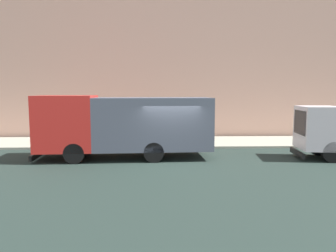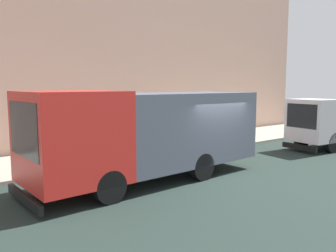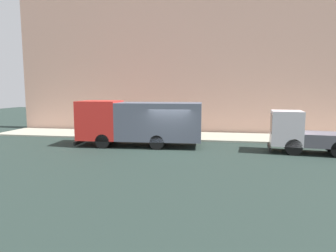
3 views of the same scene
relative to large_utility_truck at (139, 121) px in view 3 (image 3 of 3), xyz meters
name	(u,v)px [view 3 (image 3 of 3)]	position (x,y,z in m)	size (l,w,h in m)	color
ground	(171,149)	(-0.75, -2.20, -1.64)	(80.00, 80.00, 0.00)	#212F2A
sidewalk	(181,136)	(4.26, -2.20, -1.58)	(4.02, 30.00, 0.12)	#A1A08E
building_facade	(185,61)	(6.77, -2.20, 4.49)	(0.50, 30.00, 12.25)	#D29F89
large_utility_truck	(139,121)	(0.00, 0.00, 0.00)	(2.88, 8.16, 2.95)	red
small_flatbed_truck	(308,134)	(-0.61, -10.20, -0.51)	(2.49, 5.60, 2.45)	white
pedestrian_walking	(143,121)	(5.85, 1.23, -0.64)	(0.45, 0.45, 1.67)	#41374E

